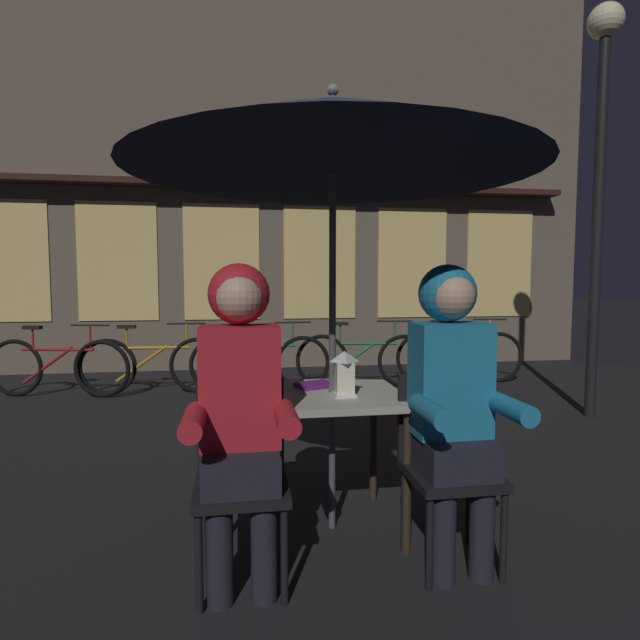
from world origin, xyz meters
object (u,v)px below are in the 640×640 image
object	(u,v)px
chair_left	(241,469)
street_lamp	(601,132)
bicycle_nearest	(58,367)
book	(315,385)
bicycle_second	(153,365)
cafe_table	(332,411)
person_right_hooded	(452,385)
person_left_hooded	(240,392)
bicycle_fourth	(363,359)
bicycle_fifth	(460,356)
bicycle_third	(260,362)
patio_umbrella	(333,135)
lantern	(344,372)
chair_right	(446,457)

from	to	relation	value
chair_left	street_lamp	distance (m)	4.61
bicycle_nearest	book	size ratio (longest dim) A/B	8.26
street_lamp	bicycle_second	xyz separation A→B (m)	(-4.39, 1.70, -2.37)
cafe_table	person_right_hooded	world-z (taller)	person_right_hooded
person_left_hooded	bicycle_fourth	world-z (taller)	person_left_hooded
cafe_table	bicycle_fifth	bearing A→B (deg)	56.77
bicycle_second	book	bearing A→B (deg)	-67.41
bicycle_fifth	book	xyz separation A→B (m)	(-2.42, -3.45, 0.41)
cafe_table	bicycle_third	size ratio (longest dim) A/B	0.44
person_right_hooded	cafe_table	bearing A→B (deg)	138.43
chair_left	bicycle_second	bearing A→B (deg)	104.45
patio_umbrella	bicycle_third	size ratio (longest dim) A/B	1.37
bicycle_nearest	bicycle_fourth	world-z (taller)	same
bicycle_nearest	book	xyz separation A→B (m)	(2.45, -3.40, 0.41)
lantern	bicycle_nearest	size ratio (longest dim) A/B	0.14
cafe_table	person_left_hooded	bearing A→B (deg)	-138.43
bicycle_second	bicycle_fifth	distance (m)	3.83
person_right_hooded	bicycle_nearest	distance (m)	4.99
chair_right	bicycle_nearest	world-z (taller)	chair_right
cafe_table	bicycle_nearest	xyz separation A→B (m)	(-2.52, 3.53, -0.29)
person_left_hooded	bicycle_nearest	size ratio (longest dim) A/B	0.85
cafe_table	chair_left	size ratio (longest dim) A/B	0.85
chair_left	lantern	bearing A→B (deg)	26.37
patio_umbrella	chair_right	distance (m)	1.68
chair_right	bicycle_fifth	xyz separation A→B (m)	(1.87, 3.95, -0.14)
lantern	person_left_hooded	world-z (taller)	person_left_hooded
person_right_hooded	bicycle_nearest	world-z (taller)	person_right_hooded
bicycle_second	bicycle_fifth	bearing A→B (deg)	0.93
patio_umbrella	person_left_hooded	bearing A→B (deg)	-138.43
chair_right	bicycle_fourth	xyz separation A→B (m)	(0.56, 3.88, -0.14)
bicycle_fourth	chair_right	bearing A→B (deg)	-98.16
patio_umbrella	person_right_hooded	distance (m)	1.37
patio_umbrella	bicycle_nearest	distance (m)	4.67
bicycle_nearest	bicycle_fifth	xyz separation A→B (m)	(4.87, 0.05, 0.00)
patio_umbrella	person_right_hooded	size ratio (longest dim) A/B	1.65
patio_umbrella	bicycle_nearest	world-z (taller)	patio_umbrella
patio_umbrella	bicycle_third	xyz separation A→B (m)	(-0.23, 3.48, -1.71)
lantern	person_right_hooded	xyz separation A→B (m)	(0.44, -0.32, -0.01)
patio_umbrella	bicycle_second	size ratio (longest dim) A/B	1.37
person_left_hooded	bicycle_second	world-z (taller)	person_left_hooded
street_lamp	lantern	bearing A→B (deg)	-145.97
street_lamp	book	xyz separation A→B (m)	(-2.98, -1.69, -1.96)
chair_left	bicycle_second	size ratio (longest dim) A/B	0.52
person_left_hooded	street_lamp	xyz separation A→B (m)	(3.38, 2.25, 1.87)
person_left_hooded	street_lamp	world-z (taller)	street_lamp
chair_left	bicycle_fifth	world-z (taller)	chair_left
bicycle_fourth	bicycle_fifth	distance (m)	1.31
chair_left	bicycle_third	bearing A→B (deg)	86.33
street_lamp	cafe_table	bearing A→B (deg)	-147.89
bicycle_third	patio_umbrella	bearing A→B (deg)	-86.16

